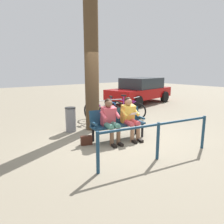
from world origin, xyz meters
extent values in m
plane|color=gray|center=(0.00, 0.00, 0.00)|extent=(40.00, 40.00, 0.00)
cube|color=navy|center=(0.23, -0.03, 0.42)|extent=(1.65, 0.72, 0.05)
cube|color=navy|center=(0.19, -0.22, 0.66)|extent=(1.60, 0.42, 0.42)
cube|color=navy|center=(-0.52, 0.10, 0.56)|extent=(0.13, 0.40, 0.05)
cube|color=navy|center=(0.97, -0.17, 0.56)|extent=(0.13, 0.40, 0.05)
cylinder|color=black|center=(-0.45, 0.26, 0.20)|extent=(0.07, 0.07, 0.40)
cylinder|color=black|center=(0.96, 0.01, 0.20)|extent=(0.07, 0.07, 0.40)
cylinder|color=black|center=(-0.51, -0.07, 0.20)|extent=(0.07, 0.07, 0.40)
cylinder|color=black|center=(0.91, -0.33, 0.20)|extent=(0.07, 0.07, 0.40)
cube|color=gold|center=(-0.10, 0.00, 0.71)|extent=(0.43, 0.37, 0.55)
sphere|color=#A87554|center=(-0.09, 0.02, 1.06)|extent=(0.21, 0.21, 0.21)
sphere|color=black|center=(-0.10, -0.01, 1.10)|extent=(0.20, 0.20, 0.20)
cylinder|color=#D84C59|center=(-0.16, 0.22, 0.49)|extent=(0.22, 0.42, 0.15)
cylinder|color=#A87554|center=(-0.12, 0.42, 0.23)|extent=(0.11, 0.11, 0.45)
cube|color=black|center=(-0.11, 0.51, 0.04)|extent=(0.13, 0.23, 0.07)
cylinder|color=gold|center=(-0.27, 0.16, 0.77)|extent=(0.14, 0.32, 0.23)
cylinder|color=#D84C59|center=(0.04, 0.18, 0.49)|extent=(0.22, 0.42, 0.15)
cylinder|color=#A87554|center=(0.07, 0.38, 0.23)|extent=(0.11, 0.11, 0.45)
cube|color=black|center=(0.09, 0.48, 0.04)|extent=(0.13, 0.23, 0.07)
cylinder|color=gold|center=(0.12, 0.09, 0.77)|extent=(0.14, 0.32, 0.23)
cube|color=silver|center=(-0.04, 0.30, 0.77)|extent=(0.22, 0.15, 0.09)
cube|color=#D84C59|center=(0.53, -0.11, 0.71)|extent=(0.43, 0.37, 0.55)
sphere|color=brown|center=(0.54, -0.09, 1.06)|extent=(0.21, 0.21, 0.21)
sphere|color=black|center=(0.53, -0.12, 1.10)|extent=(0.20, 0.20, 0.20)
cylinder|color=#4C8C7A|center=(0.47, 0.11, 0.49)|extent=(0.22, 0.42, 0.15)
cylinder|color=brown|center=(0.51, 0.30, 0.23)|extent=(0.11, 0.11, 0.45)
cube|color=black|center=(0.52, 0.40, 0.04)|extent=(0.13, 0.23, 0.07)
cylinder|color=#D84C59|center=(0.36, 0.05, 0.77)|extent=(0.14, 0.32, 0.23)
cylinder|color=#4C8C7A|center=(0.67, 0.07, 0.49)|extent=(0.22, 0.42, 0.15)
cylinder|color=brown|center=(0.70, 0.27, 0.23)|extent=(0.11, 0.11, 0.45)
cube|color=black|center=(0.72, 0.37, 0.04)|extent=(0.13, 0.23, 0.07)
cylinder|color=#D84C59|center=(0.75, -0.03, 0.77)|extent=(0.14, 0.32, 0.23)
cube|color=#3F1E14|center=(1.20, -0.21, 0.12)|extent=(0.33, 0.23, 0.24)
cylinder|color=#4C3823|center=(0.24, -1.37, 2.06)|extent=(0.46, 0.46, 4.13)
cylinder|color=slate|center=(0.96, -1.56, 0.38)|extent=(0.33, 0.33, 0.76)
cylinder|color=black|center=(0.96, -1.56, 0.78)|extent=(0.34, 0.34, 0.03)
torus|color=black|center=(-1.97, -1.41, 0.33)|extent=(0.27, 0.64, 0.66)
cylinder|color=silver|center=(-1.97, -1.41, 0.33)|extent=(0.07, 0.07, 0.06)
torus|color=black|center=(-1.64, -2.37, 0.33)|extent=(0.27, 0.64, 0.66)
cylinder|color=silver|center=(-1.64, -2.37, 0.33)|extent=(0.07, 0.07, 0.06)
cylinder|color=#8C268C|center=(-1.81, -1.89, 0.71)|extent=(0.25, 0.61, 0.04)
cylinder|color=#8C268C|center=(-1.83, -1.81, 0.51)|extent=(0.23, 0.58, 0.43)
cylinder|color=#8C268C|center=(-1.75, -2.06, 0.63)|extent=(0.04, 0.04, 0.55)
cube|color=black|center=(-1.75, -2.06, 0.91)|extent=(0.16, 0.24, 0.05)
cylinder|color=#B2B2B7|center=(-1.94, -1.50, 0.88)|extent=(0.46, 0.19, 0.03)
torus|color=black|center=(-0.87, -1.45, 0.33)|extent=(0.28, 0.64, 0.66)
cylinder|color=silver|center=(-0.87, -1.45, 0.33)|extent=(0.07, 0.07, 0.06)
torus|color=black|center=(-1.22, -2.41, 0.33)|extent=(0.28, 0.64, 0.66)
cylinder|color=silver|center=(-1.22, -2.41, 0.33)|extent=(0.07, 0.07, 0.06)
cylinder|color=#1E519E|center=(-1.05, -1.93, 0.71)|extent=(0.25, 0.61, 0.04)
cylinder|color=#1E519E|center=(-1.02, -1.86, 0.51)|extent=(0.24, 0.57, 0.43)
cylinder|color=#1E519E|center=(-1.11, -2.10, 0.63)|extent=(0.04, 0.04, 0.55)
cube|color=black|center=(-1.11, -2.10, 0.91)|extent=(0.16, 0.24, 0.05)
cylinder|color=#B2B2B7|center=(-0.91, -1.55, 0.88)|extent=(0.46, 0.19, 0.03)
torus|color=black|center=(-0.27, -1.52, 0.33)|extent=(0.09, 0.66, 0.66)
cylinder|color=silver|center=(-0.27, -1.52, 0.33)|extent=(0.05, 0.06, 0.06)
torus|color=black|center=(-0.32, -2.54, 0.33)|extent=(0.09, 0.66, 0.66)
cylinder|color=silver|center=(-0.32, -2.54, 0.33)|extent=(0.05, 0.06, 0.06)
cylinder|color=#8C268C|center=(-0.29, -2.03, 0.71)|extent=(0.07, 0.63, 0.04)
cylinder|color=#8C268C|center=(-0.29, -1.95, 0.51)|extent=(0.07, 0.60, 0.43)
cylinder|color=#8C268C|center=(-0.30, -2.22, 0.63)|extent=(0.04, 0.04, 0.55)
cube|color=black|center=(-0.30, -2.22, 0.91)|extent=(0.10, 0.22, 0.05)
cylinder|color=#B2B2B7|center=(-0.28, -1.63, 0.88)|extent=(0.48, 0.05, 0.03)
cylinder|color=navy|center=(-1.01, 1.83, 0.42)|extent=(0.07, 0.07, 0.85)
cylinder|color=navy|center=(0.41, 1.55, 0.42)|extent=(0.07, 0.07, 0.85)
cylinder|color=navy|center=(1.83, 1.28, 0.42)|extent=(0.07, 0.07, 0.85)
cylinder|color=navy|center=(0.41, 1.55, 0.81)|extent=(2.85, 0.61, 0.06)
cube|color=#A50C0C|center=(-4.90, -4.24, 0.59)|extent=(4.42, 2.40, 0.55)
cube|color=#262D33|center=(-5.10, -4.27, 1.17)|extent=(2.53, 1.98, 0.60)
cylinder|color=black|center=(-3.68, -3.15, 0.32)|extent=(0.67, 0.31, 0.64)
cylinder|color=black|center=(-3.41, -4.93, 0.32)|extent=(0.67, 0.31, 0.64)
cylinder|color=black|center=(-6.38, -3.56, 0.32)|extent=(0.67, 0.31, 0.64)
cylinder|color=black|center=(-6.11, -5.34, 0.32)|extent=(0.67, 0.31, 0.64)
camera|label=1|loc=(3.92, 4.38, 2.00)|focal=33.40mm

